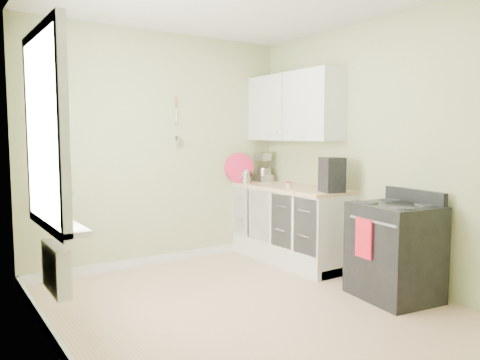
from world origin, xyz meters
TOP-DOWN VIEW (x-y plane):
  - floor at (0.00, 0.00)m, footprint 3.20×3.60m
  - wall_back at (0.00, 1.81)m, footprint 3.20×0.02m
  - wall_left at (-1.61, 0.00)m, footprint 0.02×3.60m
  - wall_right at (1.61, 0.00)m, footprint 0.02×3.60m
  - base_cabinets at (1.30, 1.00)m, footprint 0.60×1.60m
  - countertop at (1.29, 1.00)m, footprint 0.64×1.60m
  - upper_cabinets at (1.43, 1.10)m, footprint 0.35×1.40m
  - window at (-1.58, 0.30)m, footprint 0.06×1.14m
  - window_sill at (-1.51, 0.30)m, footprint 0.18×1.14m
  - radiator at (-1.54, 0.25)m, footprint 0.12×0.50m
  - wall_utensils at (0.20, 1.78)m, footprint 0.02×0.14m
  - stove at (1.28, -0.53)m, footprint 0.73×0.80m
  - stand_mixer at (1.40, 1.74)m, footprint 0.22×0.36m
  - kettle at (1.05, 1.56)m, footprint 0.17×0.10m
  - coffee_maker at (1.28, 0.30)m, footprint 0.27×0.28m
  - red_tray at (1.05, 1.72)m, footprint 0.37×0.20m
  - jar at (1.12, 0.82)m, footprint 0.07×0.07m
  - plant_a at (-1.50, 0.10)m, footprint 0.21×0.19m
  - plant_b at (-1.50, 0.28)m, footprint 0.21×0.21m
  - plant_c at (-1.50, 0.61)m, footprint 0.20×0.20m

SIDE VIEW (x-z plane):
  - floor at x=0.00m, z-range -0.02..0.00m
  - base_cabinets at x=1.30m, z-range 0.00..0.87m
  - stove at x=1.28m, z-range -0.05..0.95m
  - radiator at x=-1.54m, z-range 0.38..0.73m
  - window_sill at x=-1.51m, z-range 0.86..0.90m
  - countertop at x=1.29m, z-range 0.87..0.91m
  - jar at x=1.12m, z-range 0.91..0.99m
  - kettle at x=1.05m, z-range 0.91..1.09m
  - plant_c at x=-1.50m, z-range 0.90..1.17m
  - plant_b at x=-1.50m, z-range 0.90..1.20m
  - plant_a at x=-1.50m, z-range 0.90..1.23m
  - coffee_maker at x=1.28m, z-range 0.90..1.27m
  - stand_mixer at x=1.40m, z-range 0.88..1.29m
  - red_tray at x=1.05m, z-range 0.91..1.29m
  - wall_back at x=0.00m, z-range 0.00..2.70m
  - wall_left at x=-1.61m, z-range 0.00..2.70m
  - wall_right at x=1.61m, z-range 0.00..2.70m
  - window at x=-1.58m, z-range 0.83..2.27m
  - wall_utensils at x=0.20m, z-range 1.27..1.85m
  - upper_cabinets at x=1.43m, z-range 1.45..2.25m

